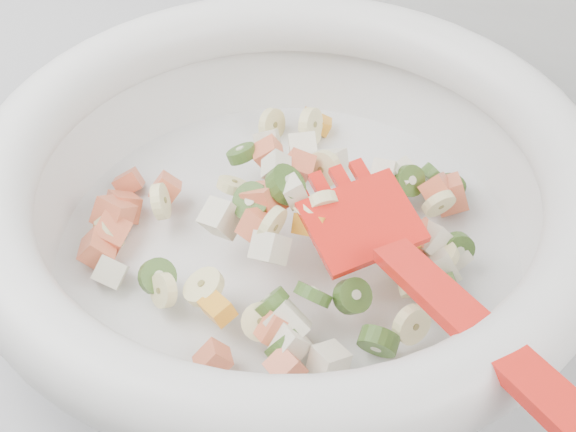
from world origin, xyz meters
The scene contains 1 object.
mixing_bowl centered at (0.16, 1.43, 0.96)m, with size 0.49×0.43×0.14m.
Camera 1 is at (0.38, 1.10, 1.34)m, focal length 50.00 mm.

